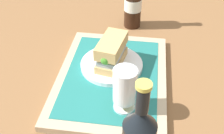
% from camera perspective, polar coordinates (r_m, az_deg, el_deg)
% --- Properties ---
extents(ground_plane, '(3.00, 3.00, 0.00)m').
position_cam_1_polar(ground_plane, '(0.84, -0.00, -2.64)').
color(ground_plane, brown).
extents(tray, '(0.44, 0.32, 0.02)m').
position_cam_1_polar(tray, '(0.84, -0.00, -2.13)').
color(tray, tan).
rests_on(tray, ground_plane).
extents(placemat, '(0.38, 0.27, 0.00)m').
position_cam_1_polar(placemat, '(0.83, -0.00, -1.58)').
color(placemat, '#1E6B66').
rests_on(placemat, tray).
extents(plate, '(0.19, 0.19, 0.01)m').
position_cam_1_polar(plate, '(0.85, -0.07, 0.46)').
color(plate, white).
rests_on(plate, placemat).
extents(sandwich, '(0.14, 0.09, 0.08)m').
position_cam_1_polar(sandwich, '(0.82, -0.14, 3.06)').
color(sandwich, tan).
rests_on(sandwich, plate).
extents(beer_glass, '(0.06, 0.06, 0.12)m').
position_cam_1_polar(beer_glass, '(0.69, 2.63, -4.42)').
color(beer_glass, silver).
rests_on(beer_glass, placemat).
extents(second_bottle, '(0.07, 0.07, 0.27)m').
position_cam_1_polar(second_bottle, '(1.06, 4.35, 13.33)').
color(second_bottle, black).
rests_on(second_bottle, ground_plane).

